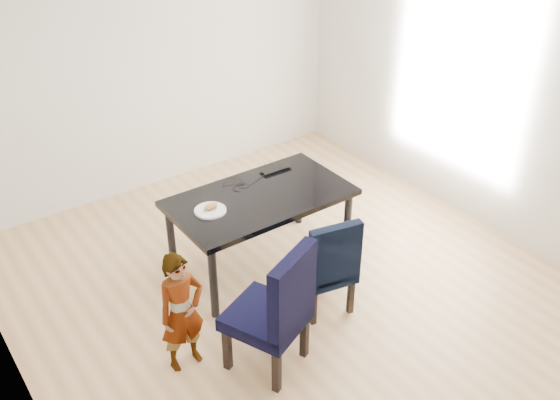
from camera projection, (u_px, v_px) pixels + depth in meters
floor at (293, 292)px, 5.53m from camera, size 4.50×5.00×0.01m
wall_back at (152, 67)px, 6.57m from camera, size 4.50×0.01×2.70m
wall_right at (483, 93)px, 5.96m from camera, size 0.01×5.00×2.70m
dining_table at (261, 231)px, 5.68m from camera, size 1.60×0.90×0.75m
chair_left at (266, 307)px, 4.54m from camera, size 0.69×0.70×1.08m
chair_right at (323, 261)px, 5.15m from camera, size 0.53×0.54×0.92m
child at (182, 312)px, 4.55m from camera, size 0.37×0.25×1.00m
plate at (210, 211)px, 5.26m from camera, size 0.33×0.33×0.02m
sandwich at (211, 206)px, 5.25m from camera, size 0.14×0.10×0.05m
laptop at (273, 167)px, 5.92m from camera, size 0.31×0.20×0.02m
cable_tangle at (241, 187)px, 5.60m from camera, size 0.21×0.21×0.01m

